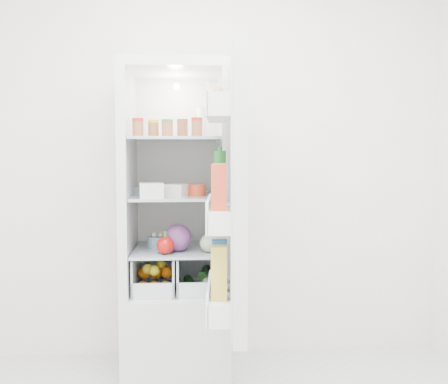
{
  "coord_description": "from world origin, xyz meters",
  "views": [
    {
      "loc": [
        -0.11,
        -1.7,
        1.29
      ],
      "look_at": [
        0.06,
        0.95,
        1.09
      ],
      "focal_mm": 40.0,
      "sensor_mm": 36.0,
      "label": 1
    }
  ],
  "objects": [
    {
      "name": "room_walls",
      "position": [
        0.0,
        0.0,
        1.59
      ],
      "size": [
        3.02,
        3.02,
        2.61
      ],
      "color": "silver",
      "rests_on": "ground"
    },
    {
      "name": "refrigerator",
      "position": [
        -0.2,
        1.25,
        0.67
      ],
      "size": [
        0.6,
        0.6,
        1.8
      ],
      "color": "silver",
      "rests_on": "ground"
    },
    {
      "name": "shelf_low",
      "position": [
        -0.2,
        1.19,
        0.74
      ],
      "size": [
        0.49,
        0.53,
        0.01
      ],
      "primitive_type": "cube",
      "color": "#9EAFBA",
      "rests_on": "refrigerator"
    },
    {
      "name": "shelf_mid",
      "position": [
        -0.2,
        1.19,
        1.05
      ],
      "size": [
        0.49,
        0.53,
        0.02
      ],
      "primitive_type": "cube",
      "color": "#9EAFBA",
      "rests_on": "refrigerator"
    },
    {
      "name": "shelf_top",
      "position": [
        -0.2,
        1.19,
        1.38
      ],
      "size": [
        0.49,
        0.53,
        0.02
      ],
      "primitive_type": "cube",
      "color": "#9EAFBA",
      "rests_on": "refrigerator"
    },
    {
      "name": "crisper_left",
      "position": [
        -0.32,
        1.19,
        0.61
      ],
      "size": [
        0.23,
        0.46,
        0.22
      ],
      "primitive_type": null,
      "color": "silver",
      "rests_on": "refrigerator"
    },
    {
      "name": "crisper_right",
      "position": [
        -0.08,
        1.19,
        0.61
      ],
      "size": [
        0.23,
        0.46,
        0.22
      ],
      "primitive_type": null,
      "color": "silver",
      "rests_on": "refrigerator"
    },
    {
      "name": "condiment_jars",
      "position": [
        -0.24,
        1.07,
        1.43
      ],
      "size": [
        0.38,
        0.16,
        0.08
      ],
      "color": "#B21919",
      "rests_on": "shelf_top"
    },
    {
      "name": "squeeze_bottle",
      "position": [
        -0.05,
        1.3,
        1.48
      ],
      "size": [
        0.06,
        0.06,
        0.18
      ],
      "primitive_type": "cylinder",
      "rotation": [
        0.0,
        0.0,
        -0.14
      ],
      "color": "white",
      "rests_on": "shelf_top"
    },
    {
      "name": "tub_white",
      "position": [
        -0.33,
        0.99,
        1.1
      ],
      "size": [
        0.14,
        0.14,
        0.08
      ],
      "primitive_type": "cube",
      "rotation": [
        0.0,
        0.0,
        0.12
      ],
      "color": "silver",
      "rests_on": "shelf_mid"
    },
    {
      "name": "tub_cream",
      "position": [
        -0.2,
        1.12,
        1.09
      ],
      "size": [
        0.15,
        0.15,
        0.07
      ],
      "primitive_type": "cube",
      "rotation": [
        0.0,
        0.0,
        -0.42
      ],
      "color": "white",
      "rests_on": "shelf_mid"
    },
    {
      "name": "tin_red",
      "position": [
        -0.08,
        1.14,
        1.09
      ],
      "size": [
        0.13,
        0.13,
        0.07
      ],
      "primitive_type": "cylinder",
      "rotation": [
        0.0,
        0.0,
        0.39
      ],
      "color": "red",
      "rests_on": "shelf_mid"
    },
    {
      "name": "foil_tray",
      "position": [
        -0.36,
        1.27,
        1.08
      ],
      "size": [
        0.19,
        0.17,
        0.04
      ],
      "primitive_type": "cube",
      "rotation": [
        0.0,
        0.0,
        -0.34
      ],
      "color": "silver",
      "rests_on": "shelf_mid"
    },
    {
      "name": "red_cabbage",
      "position": [
        -0.19,
        1.09,
        0.82
      ],
      "size": [
        0.15,
        0.15,
        0.15
      ],
      "primitive_type": "sphere",
      "color": "#511C50",
      "rests_on": "shelf_low"
    },
    {
      "name": "bell_pepper",
      "position": [
        -0.26,
        1.01,
        0.8
      ],
      "size": [
        0.1,
        0.1,
        0.1
      ],
      "primitive_type": "sphere",
      "color": "#B5100B",
      "rests_on": "shelf_low"
    },
    {
      "name": "mushroom_bowl",
      "position": [
        -0.3,
        1.23,
        0.78
      ],
      "size": [
        0.18,
        0.18,
        0.06
      ],
      "primitive_type": "cylinder",
      "rotation": [
        0.0,
        0.0,
        -0.4
      ],
      "color": "#8BB7CF",
      "rests_on": "shelf_low"
    },
    {
      "name": "salad_bag",
      "position": [
        -0.02,
        1.05,
        0.8
      ],
      "size": [
        0.1,
        0.1,
        0.1
      ],
      "primitive_type": "sphere",
      "color": "#A4C392",
      "rests_on": "shelf_low"
    },
    {
      "name": "citrus_pile",
      "position": [
        -0.32,
        1.13,
        0.59
      ],
      "size": [
        0.2,
        0.24,
        0.16
      ],
      "color": "orange",
      "rests_on": "refrigerator"
    },
    {
      "name": "veg_pile",
      "position": [
        -0.07,
        1.18,
        0.56
      ],
      "size": [
        0.16,
        0.3,
        0.1
      ],
      "color": "#174618",
      "rests_on": "refrigerator"
    },
    {
      "name": "fridge_door",
      "position": [
        0.08,
        0.61,
        1.09
      ],
      "size": [
        0.21,
        0.6,
        1.3
      ],
      "rotation": [
        0.0,
        0.0,
        1.5
      ],
      "color": "silver",
      "rests_on": "refrigerator"
    }
  ]
}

